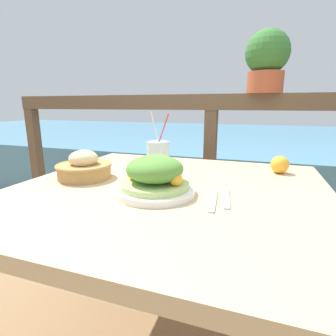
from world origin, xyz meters
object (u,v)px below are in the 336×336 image
Objects in this scene: drink_glass at (158,158)px; potted_plant at (267,60)px; bread_basket at (84,167)px; salad_plate at (155,178)px.

drink_glass is 0.77× the size of potted_plant.
potted_plant is (0.62, 0.77, 0.46)m from bread_basket.
drink_glass reaches higher than bread_basket.
potted_plant is at bearing 59.56° from drink_glass.
bread_basket is at bearing 166.23° from salad_plate.
potted_plant reaches higher than drink_glass.
salad_plate is 1.01m from potted_plant.
salad_plate is 0.77× the size of potted_plant.
potted_plant reaches higher than bread_basket.
drink_glass is 1.20× the size of bread_basket.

